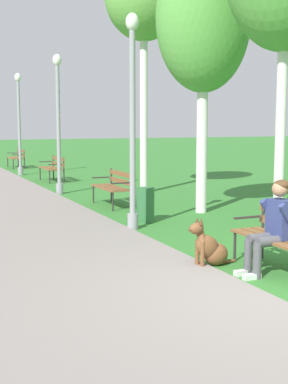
# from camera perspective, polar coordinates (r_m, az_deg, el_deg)

# --- Properties ---
(ground_plane) EXTENTS (120.00, 120.00, 0.00)m
(ground_plane) POSITION_cam_1_polar(r_m,az_deg,el_deg) (6.68, 14.51, -10.19)
(ground_plane) COLOR #33752D
(park_bench_near) EXTENTS (0.55, 1.50, 0.85)m
(park_bench_near) POSITION_cam_1_polar(r_m,az_deg,el_deg) (7.43, 14.55, -4.32)
(park_bench_near) COLOR brown
(park_bench_near) RESTS_ON ground
(park_bench_mid) EXTENTS (0.55, 1.50, 0.85)m
(park_bench_mid) POSITION_cam_1_polar(r_m,az_deg,el_deg) (12.84, -3.18, 0.76)
(park_bench_mid) COLOR brown
(park_bench_mid) RESTS_ON ground
(park_bench_far) EXTENTS (0.55, 1.50, 0.85)m
(park_bench_far) POSITION_cam_1_polar(r_m,az_deg,el_deg) (18.56, -9.64, 2.70)
(park_bench_far) COLOR brown
(park_bench_far) RESTS_ON ground
(park_bench_furthest) EXTENTS (0.55, 1.50, 0.85)m
(park_bench_furthest) POSITION_cam_1_polar(r_m,az_deg,el_deg) (24.43, -13.35, 3.71)
(park_bench_furthest) COLOR brown
(park_bench_furthest) RESTS_ON ground
(person_seated_on_near_bench) EXTENTS (0.74, 0.49, 1.25)m
(person_seated_on_near_bench) POSITION_cam_1_polar(r_m,az_deg,el_deg) (7.23, 13.59, -3.26)
(person_seated_on_near_bench) COLOR #4C4C51
(person_seated_on_near_bench) RESTS_ON ground
(dog_brown) EXTENTS (0.83, 0.32, 0.71)m
(dog_brown) POSITION_cam_1_polar(r_m,az_deg,el_deg) (7.54, 7.05, -5.94)
(dog_brown) COLOR brown
(dog_brown) RESTS_ON ground
(lamp_post_near) EXTENTS (0.24, 0.24, 3.94)m
(lamp_post_near) POSITION_cam_1_polar(r_m,az_deg,el_deg) (9.90, -1.23, 7.68)
(lamp_post_near) COLOR gray
(lamp_post_near) RESTS_ON ground
(lamp_post_mid) EXTENTS (0.24, 0.24, 3.85)m
(lamp_post_mid) POSITION_cam_1_polar(r_m,az_deg,el_deg) (15.13, -9.10, 7.31)
(lamp_post_mid) COLOR gray
(lamp_post_mid) RESTS_ON ground
(lamp_post_far) EXTENTS (0.24, 0.24, 3.84)m
(lamp_post_far) POSITION_cam_1_polar(r_m,az_deg,el_deg) (21.00, -13.14, 7.18)
(lamp_post_far) COLOR gray
(lamp_post_far) RESTS_ON ground
(birch_tree_third) EXTENTS (2.11, 1.81, 5.77)m
(birch_tree_third) POSITION_cam_1_polar(r_m,az_deg,el_deg) (12.08, 6.35, 17.69)
(birch_tree_third) COLOR silver
(birch_tree_third) RESTS_ON ground
(litter_bin) EXTENTS (0.36, 0.36, 0.70)m
(litter_bin) POSITION_cam_1_polar(r_m,az_deg,el_deg) (10.76, 0.15, -1.38)
(litter_bin) COLOR #2D6638
(litter_bin) RESTS_ON ground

